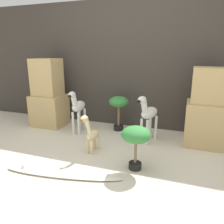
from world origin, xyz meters
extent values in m
plane|color=beige|center=(0.00, 0.00, 0.00)|extent=(14.00, 14.00, 0.00)
cube|color=#38332D|center=(0.00, 1.73, 1.10)|extent=(6.40, 0.08, 2.20)
cube|color=tan|center=(-1.35, 1.24, 0.29)|extent=(0.58, 0.48, 0.57)
cube|color=tan|center=(-1.35, 1.24, 0.90)|extent=(0.47, 0.39, 0.65)
cube|color=tan|center=(1.35, 1.24, 0.32)|extent=(0.58, 0.48, 0.64)
cube|color=tan|center=(1.35, 1.24, 0.89)|extent=(0.49, 0.41, 0.50)
cylinder|color=silver|center=(0.54, 0.94, 0.19)|extent=(0.04, 0.04, 0.39)
cylinder|color=silver|center=(0.45, 0.98, 0.19)|extent=(0.04, 0.04, 0.39)
cylinder|color=silver|center=(0.63, 1.20, 0.19)|extent=(0.04, 0.04, 0.39)
cylinder|color=silver|center=(0.54, 1.23, 0.19)|extent=(0.04, 0.04, 0.39)
ellipsoid|color=silver|center=(0.54, 1.09, 0.46)|extent=(0.29, 0.42, 0.17)
cylinder|color=silver|center=(0.49, 0.93, 0.60)|extent=(0.13, 0.17, 0.23)
ellipsoid|color=silver|center=(0.46, 0.87, 0.70)|extent=(0.15, 0.20, 0.10)
sphere|color=black|center=(0.44, 0.80, 0.69)|extent=(0.05, 0.05, 0.05)
cube|color=black|center=(0.49, 0.93, 0.61)|extent=(0.05, 0.09, 0.20)
cylinder|color=silver|center=(-0.60, 0.96, 0.19)|extent=(0.04, 0.04, 0.39)
cylinder|color=silver|center=(-0.70, 0.96, 0.19)|extent=(0.04, 0.04, 0.39)
cylinder|color=silver|center=(-0.62, 1.23, 0.19)|extent=(0.04, 0.04, 0.39)
cylinder|color=silver|center=(-0.72, 1.22, 0.19)|extent=(0.04, 0.04, 0.39)
ellipsoid|color=silver|center=(-0.66, 1.09, 0.46)|extent=(0.20, 0.39, 0.17)
cylinder|color=silver|center=(-0.64, 0.93, 0.60)|extent=(0.09, 0.15, 0.23)
ellipsoid|color=silver|center=(-0.64, 0.86, 0.70)|extent=(0.11, 0.18, 0.10)
sphere|color=black|center=(-0.63, 0.79, 0.69)|extent=(0.05, 0.05, 0.05)
cube|color=black|center=(-0.64, 0.93, 0.61)|extent=(0.03, 0.09, 0.20)
cylinder|color=beige|center=(-0.10, 0.38, 0.10)|extent=(0.04, 0.04, 0.20)
cylinder|color=beige|center=(-0.16, 0.39, 0.10)|extent=(0.04, 0.04, 0.20)
cylinder|color=beige|center=(-0.07, 0.56, 0.10)|extent=(0.04, 0.04, 0.20)
cylinder|color=beige|center=(-0.14, 0.57, 0.10)|extent=(0.04, 0.04, 0.20)
ellipsoid|color=beige|center=(-0.12, 0.47, 0.25)|extent=(0.15, 0.28, 0.12)
cylinder|color=beige|center=(-0.13, 0.36, 0.41)|extent=(0.07, 0.14, 0.28)
ellipsoid|color=beige|center=(-0.14, 0.28, 0.53)|extent=(0.09, 0.14, 0.08)
sphere|color=brown|center=(-0.15, 0.22, 0.53)|extent=(0.04, 0.04, 0.04)
cylinder|color=black|center=(0.54, 0.21, 0.04)|extent=(0.15, 0.15, 0.08)
cylinder|color=brown|center=(0.54, 0.21, 0.21)|extent=(0.03, 0.03, 0.26)
ellipsoid|color=#337F38|center=(0.54, 0.21, 0.43)|extent=(0.34, 0.34, 0.19)
cylinder|color=black|center=(-0.05, 1.41, 0.04)|extent=(0.17, 0.17, 0.08)
cylinder|color=brown|center=(-0.05, 1.41, 0.25)|extent=(0.04, 0.04, 0.34)
ellipsoid|color=#337F38|center=(-0.05, 1.41, 0.51)|extent=(0.34, 0.34, 0.19)
ellipsoid|color=silver|center=(-0.20, -0.18, 0.02)|extent=(1.39, 0.43, 0.04)
cone|color=white|center=(-0.68, -0.26, 0.06)|extent=(0.07, 0.07, 0.05)
camera|label=1|loc=(1.06, -2.07, 1.36)|focal=35.00mm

